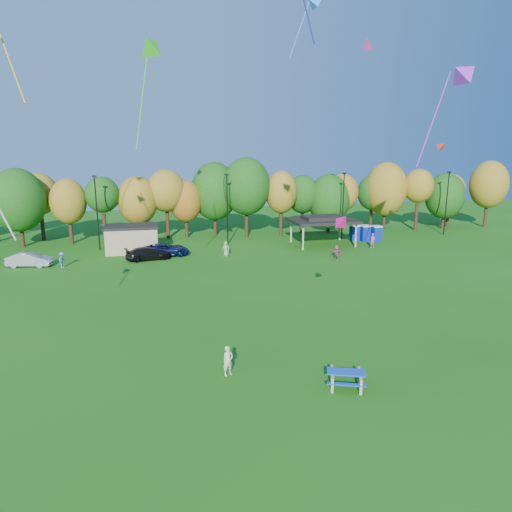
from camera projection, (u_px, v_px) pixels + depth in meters
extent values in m
plane|color=#19600F|center=(325.00, 412.00, 21.37)|extent=(160.00, 160.00, 0.00)
cylinder|color=black|center=(22.00, 233.00, 57.81)|extent=(0.50, 0.50, 3.56)
ellipsoid|color=#144C0F|center=(18.00, 200.00, 56.87)|extent=(6.62, 6.62, 8.00)
cylinder|color=black|center=(43.00, 227.00, 61.98)|extent=(0.50, 0.50, 3.79)
ellipsoid|color=olive|center=(39.00, 194.00, 60.99)|extent=(4.94, 4.94, 5.58)
cylinder|color=black|center=(71.00, 231.00, 59.85)|extent=(0.50, 0.50, 3.34)
ellipsoid|color=olive|center=(68.00, 201.00, 58.97)|extent=(4.61, 4.61, 5.88)
cylinder|color=black|center=(105.00, 228.00, 60.57)|extent=(0.50, 0.50, 3.82)
ellipsoid|color=#144C0F|center=(102.00, 195.00, 59.57)|extent=(4.43, 4.43, 4.73)
cylinder|color=black|center=(139.00, 228.00, 62.21)|extent=(0.50, 0.50, 3.25)
ellipsoid|color=olive|center=(138.00, 200.00, 61.35)|extent=(5.33, 5.33, 6.53)
cylinder|color=black|center=(168.00, 224.00, 63.51)|extent=(0.50, 0.50, 3.96)
ellipsoid|color=olive|center=(166.00, 191.00, 62.46)|extent=(5.31, 5.31, 5.82)
cylinder|color=black|center=(186.00, 226.00, 64.43)|extent=(0.50, 0.50, 3.05)
ellipsoid|color=#995914|center=(186.00, 201.00, 63.63)|extent=(4.54, 4.54, 5.87)
cylinder|color=black|center=(215.00, 222.00, 66.40)|extent=(0.50, 0.50, 3.77)
ellipsoid|color=#144C0F|center=(215.00, 191.00, 65.41)|extent=(6.69, 6.69, 8.35)
cylinder|color=black|center=(246.00, 222.00, 64.37)|extent=(0.50, 0.50, 4.28)
ellipsoid|color=#144C0F|center=(246.00, 186.00, 63.25)|extent=(6.64, 6.64, 8.01)
cylinder|color=black|center=(281.00, 223.00, 65.20)|extent=(0.50, 0.50, 3.76)
ellipsoid|color=olive|center=(281.00, 192.00, 64.21)|extent=(4.49, 4.49, 6.02)
cylinder|color=black|center=(302.00, 221.00, 68.01)|extent=(0.50, 0.50, 3.43)
ellipsoid|color=#144C0F|center=(303.00, 194.00, 67.11)|extent=(4.77, 4.77, 5.63)
cylinder|color=black|center=(328.00, 223.00, 68.08)|extent=(0.50, 0.50, 2.95)
ellipsoid|color=#144C0F|center=(329.00, 200.00, 67.31)|extent=(6.14, 6.14, 7.54)
cylinder|color=black|center=(341.00, 220.00, 68.95)|extent=(0.50, 0.50, 3.52)
ellipsoid|color=olive|center=(342.00, 193.00, 68.03)|extent=(4.78, 4.78, 5.53)
cylinder|color=black|center=(371.00, 218.00, 71.77)|extent=(0.50, 0.50, 3.39)
ellipsoid|color=#144C0F|center=(372.00, 192.00, 70.88)|extent=(4.54, 4.54, 5.46)
cylinder|color=black|center=(384.00, 217.00, 70.87)|extent=(0.50, 0.50, 3.72)
ellipsoid|color=olive|center=(386.00, 189.00, 69.89)|extent=(6.32, 6.32, 8.24)
cylinder|color=black|center=(416.00, 217.00, 69.90)|extent=(0.50, 0.50, 4.06)
ellipsoid|color=olive|center=(419.00, 186.00, 68.83)|extent=(4.50, 4.50, 5.13)
cylinder|color=black|center=(443.00, 219.00, 71.62)|extent=(0.50, 0.50, 3.05)
ellipsoid|color=#144C0F|center=(445.00, 196.00, 70.81)|extent=(5.97, 5.97, 7.05)
cylinder|color=black|center=(448.00, 216.00, 73.44)|extent=(0.50, 0.50, 3.55)
ellipsoid|color=olive|center=(450.00, 190.00, 72.51)|extent=(4.60, 4.60, 4.99)
cylinder|color=black|center=(486.00, 214.00, 72.83)|extent=(0.50, 0.50, 4.07)
ellipsoid|color=olive|center=(489.00, 184.00, 71.77)|extent=(5.83, 5.83, 7.42)
cylinder|color=black|center=(97.00, 214.00, 55.32)|extent=(0.16, 0.16, 9.00)
cube|color=black|center=(94.00, 176.00, 54.31)|extent=(0.50, 0.25, 0.18)
cylinder|color=black|center=(227.00, 210.00, 58.79)|extent=(0.16, 0.16, 9.00)
cube|color=black|center=(227.00, 175.00, 57.77)|extent=(0.50, 0.25, 0.18)
cylinder|color=black|center=(343.00, 207.00, 62.25)|extent=(0.16, 0.16, 9.00)
cube|color=black|center=(344.00, 173.00, 61.24)|extent=(0.50, 0.25, 0.18)
cylinder|color=black|center=(446.00, 204.00, 65.72)|extent=(0.16, 0.16, 9.00)
cube|color=black|center=(449.00, 172.00, 64.70)|extent=(0.50, 0.25, 0.18)
cube|color=tan|center=(132.00, 240.00, 54.96)|extent=(6.00, 4.00, 3.00)
cube|color=black|center=(131.00, 226.00, 54.60)|extent=(6.30, 4.30, 0.25)
cylinder|color=tan|center=(303.00, 238.00, 56.08)|extent=(0.24, 0.24, 3.00)
cylinder|color=tan|center=(356.00, 236.00, 57.59)|extent=(0.24, 0.24, 3.00)
cylinder|color=tan|center=(291.00, 231.00, 60.83)|extent=(0.24, 0.24, 3.00)
cylinder|color=tan|center=(340.00, 229.00, 62.34)|extent=(0.24, 0.24, 3.00)
cube|color=black|center=(323.00, 221.00, 58.84)|extent=(8.20, 6.20, 0.35)
cube|color=black|center=(323.00, 218.00, 58.75)|extent=(5.00, 3.50, 0.45)
cube|color=#0C249D|center=(355.00, 233.00, 61.86)|extent=(1.10, 1.10, 2.00)
cube|color=silver|center=(355.00, 226.00, 61.62)|extent=(1.15, 1.15, 0.18)
cube|color=#0C249D|center=(365.00, 234.00, 61.68)|extent=(1.10, 1.10, 2.00)
cube|color=silver|center=(365.00, 226.00, 61.43)|extent=(1.15, 1.15, 0.18)
cube|color=#0C249D|center=(376.00, 234.00, 61.26)|extent=(1.10, 1.10, 2.00)
cube|color=silver|center=(377.00, 226.00, 61.01)|extent=(1.15, 1.15, 0.18)
cube|color=tan|center=(332.00, 379.00, 23.70)|extent=(0.68, 1.52, 0.78)
cube|color=tan|center=(360.00, 380.00, 23.51)|extent=(0.68, 1.52, 0.78)
cube|color=blue|center=(346.00, 372.00, 23.51)|extent=(2.12, 1.46, 0.07)
cube|color=blue|center=(347.00, 384.00, 22.93)|extent=(1.93, 0.95, 0.05)
cube|color=blue|center=(345.00, 372.00, 24.23)|extent=(1.93, 0.95, 0.05)
imported|color=beige|center=(228.00, 361.00, 24.72)|extent=(0.71, 0.60, 1.67)
imported|color=#A7A7AC|center=(30.00, 260.00, 48.07)|extent=(4.78, 2.42, 1.50)
imported|color=#0C184C|center=(166.00, 250.00, 52.98)|extent=(5.44, 2.64, 1.49)
imported|color=black|center=(148.00, 254.00, 51.05)|extent=(5.29, 2.95, 1.45)
imported|color=#94A470|center=(226.00, 249.00, 52.79)|extent=(1.03, 0.96, 1.76)
imported|color=#AA4764|center=(337.00, 252.00, 51.10)|extent=(1.33, 1.57, 1.70)
imported|color=#BD598E|center=(373.00, 241.00, 57.29)|extent=(0.75, 0.57, 1.86)
imported|color=#5476BA|center=(62.00, 260.00, 47.53)|extent=(0.88, 1.21, 1.68)
cylinder|color=yellow|center=(11.00, 66.00, 29.63)|extent=(1.53, 1.13, 4.73)
cone|color=red|center=(442.00, 146.00, 46.96)|extent=(1.49, 1.57, 1.27)
cone|color=#278DF7|center=(318.00, 0.00, 44.97)|extent=(2.21, 1.69, 2.15)
cylinder|color=#278DF7|center=(300.00, 29.00, 45.26)|extent=(2.15, 0.19, 5.67)
cone|color=green|center=(154.00, 46.00, 29.11)|extent=(2.25, 2.46, 2.03)
cylinder|color=green|center=(142.00, 101.00, 31.40)|extent=(1.19, 2.28, 6.61)
cone|color=#E60C7D|center=(342.00, 221.00, 27.26)|extent=(1.21, 1.45, 1.26)
cone|color=#EB2799|center=(368.00, 42.00, 38.63)|extent=(1.72, 1.80, 1.46)
cylinder|color=silver|center=(3.00, 215.00, 25.01)|extent=(1.12, 0.12, 2.85)
cone|color=#B42BE9|center=(467.00, 72.00, 36.17)|extent=(2.96, 2.45, 2.69)
cylinder|color=#B42BE9|center=(433.00, 120.00, 36.87)|extent=(2.80, 0.60, 7.55)
cylinder|color=#1C219D|center=(306.00, 11.00, 28.31)|extent=(1.43, 0.51, 3.79)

